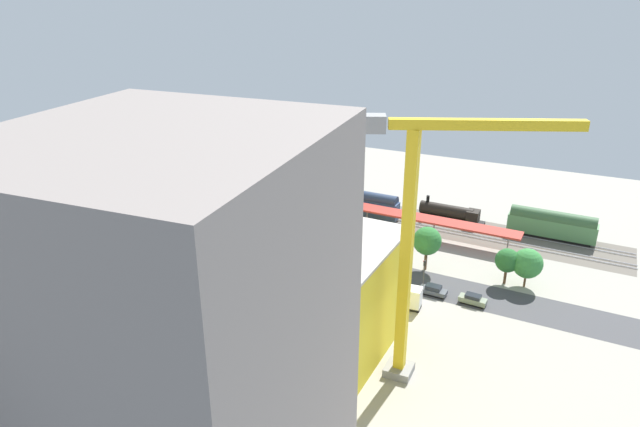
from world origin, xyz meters
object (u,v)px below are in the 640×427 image
object	(u,v)px
freight_coach_far	(363,203)
street_tree_1	(507,261)
parked_car_4	(313,264)
box_truck_1	(349,283)
parked_car_7	(212,243)
street_tree_0	(292,218)
parked_car_0	(473,300)
traffic_light	(424,273)
parked_car_5	(278,257)
passenger_coach	(552,224)
construction_building	(262,286)
platform_canopy_near	(400,214)
parked_car_2	(391,280)
street_tree_3	(528,263)
parked_car_1	(433,290)
street_tree_2	(427,241)
tower_crane	(422,234)
locomotive	(452,214)
parked_car_6	(243,251)
box_truck_0	(395,295)

from	to	relation	value
freight_coach_far	street_tree_1	bearing A→B (deg)	151.27
parked_car_4	box_truck_1	xyz separation A→B (m)	(-9.36, 5.49, 0.92)
parked_car_7	street_tree_0	distance (m)	16.81
parked_car_0	traffic_light	bearing A→B (deg)	7.58
parked_car_5	passenger_coach	bearing A→B (deg)	-145.30
freight_coach_far	construction_building	bearing A→B (deg)	92.90
platform_canopy_near	parked_car_4	size ratio (longest dim) A/B	11.78
platform_canopy_near	parked_car_2	xyz separation A→B (m)	(-5.35, 22.19, -3.27)
street_tree_1	street_tree_3	world-z (taller)	street_tree_3
construction_building	parked_car_1	bearing A→B (deg)	-130.17
parked_car_0	platform_canopy_near	bearing A→B (deg)	-49.44
passenger_coach	street_tree_0	world-z (taller)	street_tree_0
passenger_coach	street_tree_2	size ratio (longest dim) A/B	2.08
passenger_coach	parked_car_0	world-z (taller)	passenger_coach
street_tree_1	construction_building	bearing A→B (deg)	44.91
freight_coach_far	parked_car_7	bearing A→B (deg)	50.84
parked_car_0	tower_crane	bearing A→B (deg)	78.94
freight_coach_far	parked_car_7	distance (m)	35.15
parked_car_5	street_tree_2	size ratio (longest dim) A/B	0.54
locomotive	parked_car_5	xyz separation A→B (m)	(26.17, 32.30, -1.04)
locomotive	parked_car_6	size ratio (longest dim) A/B	3.21
street_tree_0	parked_car_5	bearing A→B (deg)	99.03
locomotive	parked_car_0	distance (m)	34.47
parked_car_4	street_tree_2	size ratio (longest dim) A/B	0.50
street_tree_0	street_tree_1	xyz separation A→B (m)	(-42.07, 0.02, -0.64)
construction_building	tower_crane	world-z (taller)	tower_crane
box_truck_0	street_tree_2	size ratio (longest dim) A/B	1.11
parked_car_7	street_tree_2	distance (m)	42.63
parked_car_1	street_tree_0	xyz separation A→B (m)	(31.51, -8.95, 4.41)
passenger_coach	street_tree_0	size ratio (longest dim) A/B	2.10
street_tree_0	street_tree_1	distance (m)	42.07
parked_car_1	street_tree_2	size ratio (longest dim) A/B	0.56
parked_car_1	parked_car_7	distance (m)	45.10
locomotive	parked_car_7	size ratio (longest dim) A/B	2.94
street_tree_1	parked_car_7	bearing A→B (deg)	9.01
box_truck_1	street_tree_2	distance (m)	17.09
parked_car_7	parked_car_5	bearing A→B (deg)	-179.74
locomotive	platform_canopy_near	bearing A→B (deg)	47.52
box_truck_0	locomotive	bearing A→B (deg)	-91.65
parked_car_1	street_tree_3	bearing A→B (deg)	-146.20
parked_car_2	construction_building	world-z (taller)	construction_building
street_tree_2	parked_car_2	bearing A→B (deg)	62.89
parked_car_7	street_tree_0	bearing A→B (deg)	-146.94
freight_coach_far	parked_car_5	xyz separation A→B (m)	(7.16, 27.12, -2.41)
parked_car_1	box_truck_0	xyz separation A→B (m)	(5.05, 5.85, 1.03)
passenger_coach	parked_car_2	bearing A→B (deg)	53.00
parked_car_2	parked_car_4	bearing A→B (deg)	-0.21
street_tree_2	parked_car_5	bearing A→B (deg)	17.05
platform_canopy_near	parked_car_0	world-z (taller)	platform_canopy_near
parked_car_4	tower_crane	world-z (taller)	tower_crane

